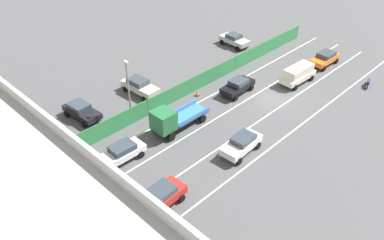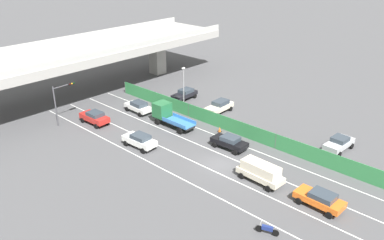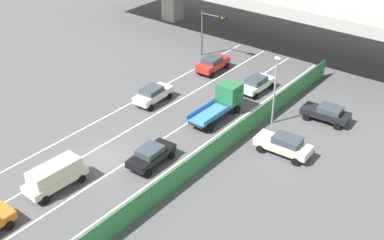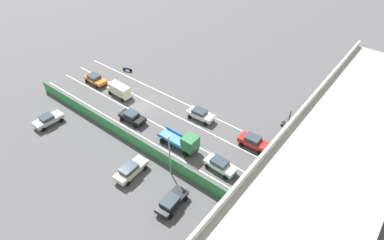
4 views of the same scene
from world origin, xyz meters
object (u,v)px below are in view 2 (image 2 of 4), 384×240
Objects in this scene: parked_sedan_cream at (219,106)px; flatbed_truck_blue at (167,114)px; traffic_cone at (220,129)px; car_sedan_red at (95,117)px; parked_sedan_dark at (185,94)px; traffic_light at (62,96)px; car_van_cream at (260,171)px; motorcycle at (267,229)px; car_taxi_orange at (320,199)px; car_sedan_white at (138,106)px; car_hatchback_white at (140,140)px; parked_wagon_silver at (339,143)px; car_sedan_black at (229,142)px; street_lamp at (184,85)px.

flatbed_truck_blue is at bearing 162.25° from parked_sedan_cream.
traffic_cone is at bearing -140.19° from parked_sedan_cream.
car_sedan_red is 0.99× the size of parked_sedan_dark.
traffic_light is (-2.57, 2.96, 2.85)m from car_sedan_red.
car_van_cream is 11.91m from traffic_cone.
car_sedan_red reaches higher than motorcycle.
traffic_cone is at bearing 69.94° from car_taxi_orange.
car_sedan_white reaches higher than traffic_cone.
car_hatchback_white reaches higher than parked_sedan_dark.
car_van_cream reaches higher than motorcycle.
parked_sedan_cream is (-0.70, 16.95, 0.06)m from parked_wagon_silver.
car_van_cream is 17.93m from parked_sedan_cream.
motorcycle is at bearing -129.99° from car_sedan_black.
car_hatchback_white is 14.28m from parked_sedan_cream.
car_sedan_white is 2.29× the size of motorcycle.
car_sedan_black is at bearing 75.43° from car_taxi_orange.
car_sedan_white is 7.00m from street_lamp.
car_sedan_black is 12.39m from parked_wagon_silver.
car_van_cream is at bearing -98.35° from car_sedan_white.
car_sedan_black is 14.94m from motorcycle.
car_van_cream is (3.04, -23.65, 0.23)m from car_sedan_red.
car_sedan_black is 1.00× the size of car_sedan_red.
street_lamp is (13.31, -8.66, 0.17)m from traffic_light.
car_hatchback_white is at bearing 131.18° from car_sedan_black.
flatbed_truck_blue is 13.55m from traffic_light.
car_taxi_orange is 12.06m from parked_wagon_silver.
car_sedan_white is 0.98× the size of parked_sedan_dark.
car_sedan_black is 2.32× the size of motorcycle.
parked_sedan_cream reaches higher than motorcycle.
parked_sedan_dark is 5.83m from street_lamp.
flatbed_truck_blue is at bearing 113.76° from traffic_cone.
parked_sedan_cream reaches higher than traffic_cone.
car_sedan_black is at bearing -118.26° from parked_sedan_dark.
flatbed_truck_blue is 0.95× the size of street_lamp.
traffic_light is 20.48m from traffic_cone.
traffic_cone is (9.16, -13.48, -0.61)m from car_sedan_red.
motorcycle is (-6.15, -4.90, -0.70)m from car_van_cream.
motorcycle is 31.69m from traffic_light.
flatbed_truck_blue is (3.27, 16.66, 0.22)m from car_van_cream.
car_sedan_white is at bearing 89.77° from flatbed_truck_blue.
car_taxi_orange reaches higher than traffic_cone.
car_sedan_red is 0.81× the size of traffic_light.
traffic_cone is (9.45, -4.11, -0.59)m from car_hatchback_white.
car_taxi_orange is at bearing -80.49° from car_hatchback_white.
street_lamp reaches higher than flatbed_truck_blue.
car_sedan_white is at bearing 171.87° from parked_sedan_dark.
motorcycle is 0.35× the size of traffic_light.
street_lamp is (11.04, 3.66, 3.04)m from car_hatchback_white.
parked_sedan_cream reaches higher than car_sedan_black.
street_lamp is at bearing -45.42° from car_sedan_white.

